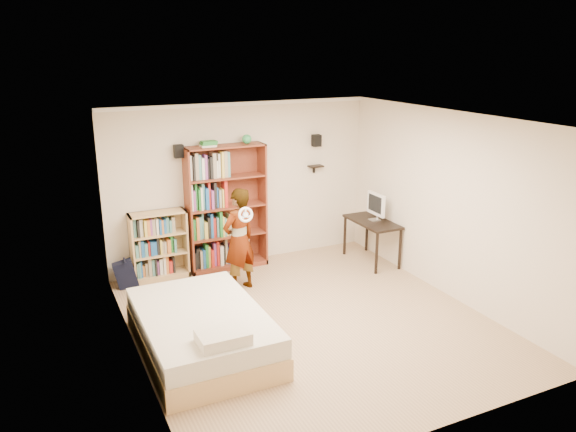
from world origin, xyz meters
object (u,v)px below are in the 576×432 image
computer_desk (371,241)px  daybed (202,326)px  person (239,240)px  tall_bookshelf (227,208)px  low_bookshelf (159,246)px

computer_desk → daybed: computer_desk is taller
computer_desk → person: (-2.44, -0.13, 0.43)m
computer_desk → person: bearing=-176.9°
tall_bookshelf → computer_desk: tall_bookshelf is taller
low_bookshelf → person: 1.40m
computer_desk → low_bookshelf: bearing=166.4°
tall_bookshelf → person: 0.97m
computer_desk → daybed: (-3.49, -1.61, -0.05)m
low_bookshelf → daybed: (-0.06, -2.43, -0.22)m
daybed → person: size_ratio=1.37×
tall_bookshelf → computer_desk: bearing=-19.3°
low_bookshelf → daybed: 2.45m
computer_desk → daybed: 3.84m
computer_desk → person: size_ratio=0.68×
computer_desk → person: person is taller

